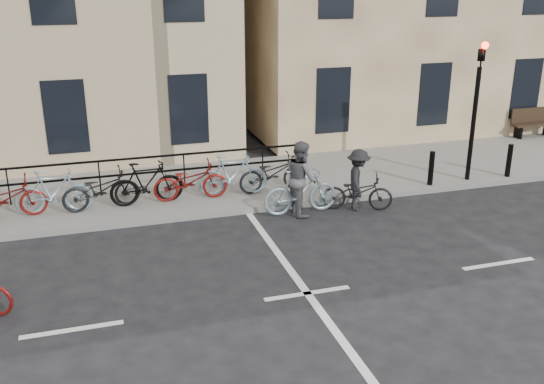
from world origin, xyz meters
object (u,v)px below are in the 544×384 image
object	(u,v)px
bench	(533,121)
cyclist_dark	(358,186)
traffic_light	(477,94)
cyclist_grey	(301,185)

from	to	relation	value
bench	cyclist_dark	bearing A→B (deg)	-153.48
traffic_light	bench	world-z (taller)	traffic_light
traffic_light	bench	size ratio (longest dim) A/B	2.44
traffic_light	bench	xyz separation A→B (m)	(4.80, 3.39, -1.78)
cyclist_grey	cyclist_dark	bearing A→B (deg)	-98.25
traffic_light	cyclist_dark	xyz separation A→B (m)	(-3.63, -0.81, -1.86)
traffic_light	cyclist_grey	size ratio (longest dim) A/B	2.13
cyclist_grey	cyclist_dark	size ratio (longest dim) A/B	1.03
bench	cyclist_dark	world-z (taller)	cyclist_dark
bench	traffic_light	bearing A→B (deg)	-144.75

